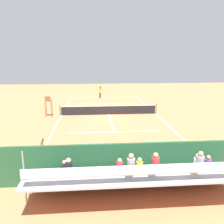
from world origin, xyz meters
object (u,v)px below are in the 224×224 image
at_px(umpire_chair, 48,104).
at_px(tennis_ball_near, 85,103).
at_px(tennis_player, 100,91).
at_px(tennis_net, 109,110).
at_px(bleacher_stand, 135,177).
at_px(equipment_bag, 147,172).
at_px(line_judge, 43,157).
at_px(courtside_bench, 178,163).
at_px(tennis_racket, 96,97).

xyz_separation_m(umpire_chair, tennis_ball_near, (-3.53, -7.20, -1.28)).
bearing_deg(tennis_ball_near, tennis_player, -120.18).
bearing_deg(tennis_net, umpire_chair, 3.01).
xyz_separation_m(bleacher_stand, equipment_bag, (-1.00, -1.95, -0.78)).
height_order(tennis_net, bleacher_stand, bleacher_stand).
bearing_deg(bleacher_stand, line_judge, -28.81).
bearing_deg(tennis_player, courtside_bench, 97.76).
height_order(equipment_bag, line_judge, line_judge).
relative_size(umpire_chair, tennis_player, 1.11).
relative_size(umpire_chair, tennis_ball_near, 32.42).
bearing_deg(tennis_net, tennis_ball_near, -68.80).
bearing_deg(tennis_player, line_judge, 80.97).
relative_size(tennis_racket, tennis_ball_near, 8.19).
bearing_deg(line_judge, tennis_player, -99.03).
bearing_deg(umpire_chair, tennis_ball_near, -116.12).
xyz_separation_m(umpire_chair, tennis_player, (-5.64, -10.83, -0.30)).
height_order(umpire_chair, line_judge, umpire_chair).
xyz_separation_m(tennis_net, equipment_bag, (-1.05, 13.40, -0.32)).
bearing_deg(bleacher_stand, tennis_net, -89.82).
bearing_deg(courtside_bench, equipment_bag, 4.50).
distance_m(umpire_chair, courtside_bench, 15.72).
relative_size(tennis_net, courtside_bench, 5.72).
xyz_separation_m(courtside_bench, tennis_ball_near, (5.35, -20.15, -0.53)).
relative_size(umpire_chair, tennis_racket, 3.96).
height_order(tennis_ball_near, line_judge, line_judge).
height_order(tennis_net, line_judge, line_judge).
relative_size(bleacher_stand, tennis_ball_near, 137.27).
bearing_deg(bleacher_stand, umpire_chair, -67.42).
xyz_separation_m(bleacher_stand, umpire_chair, (6.25, -15.03, 0.36)).
bearing_deg(umpire_chair, courtside_bench, 124.44).
bearing_deg(bleacher_stand, equipment_bag, -117.14).
bearing_deg(courtside_bench, tennis_ball_near, -75.14).
bearing_deg(courtside_bench, tennis_racket, -81.10).
distance_m(bleacher_stand, line_judge, 4.95).
distance_m(equipment_bag, line_judge, 5.42).
height_order(tennis_net, tennis_ball_near, tennis_net).
distance_m(tennis_player, tennis_ball_near, 4.31).
relative_size(bleacher_stand, equipment_bag, 10.07).
bearing_deg(bleacher_stand, tennis_racket, -87.41).
bearing_deg(courtside_bench, bleacher_stand, 38.33).
height_order(bleacher_stand, tennis_racket, bleacher_stand).
distance_m(tennis_net, equipment_bag, 13.44).
xyz_separation_m(courtside_bench, line_judge, (6.97, -0.31, 0.46)).
xyz_separation_m(courtside_bench, tennis_player, (3.24, -23.77, 0.46)).
bearing_deg(line_judge, bleacher_stand, 151.19).
bearing_deg(umpire_chair, equipment_bag, 119.01).
height_order(tennis_net, umpire_chair, umpire_chair).
distance_m(equipment_bag, tennis_ball_near, 20.62).
distance_m(umpire_chair, tennis_ball_near, 8.13).
bearing_deg(courtside_bench, tennis_net, -78.59).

